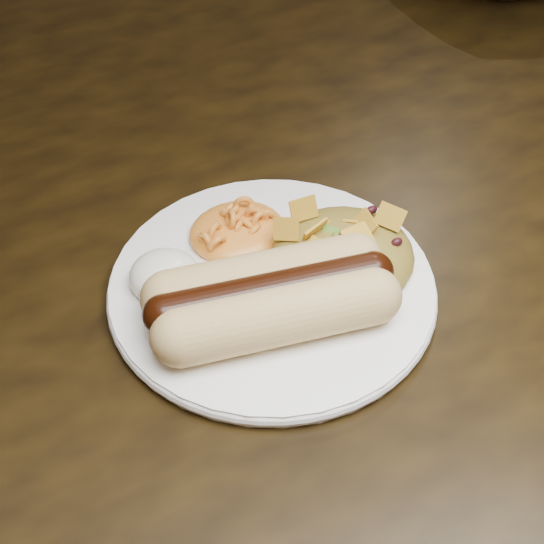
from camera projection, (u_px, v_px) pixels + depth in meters
name	position (u px, v px, depth m)	size (l,w,h in m)	color
table	(288.00, 254.00, 0.76)	(1.60, 0.90, 0.75)	black
plate	(272.00, 288.00, 0.60)	(0.23, 0.23, 0.01)	white
hotdog	(271.00, 297.00, 0.55)	(0.15, 0.09, 0.04)	#EED37F
mac_and_cheese	(237.00, 222.00, 0.62)	(0.07, 0.07, 0.03)	gold
sour_cream	(164.00, 269.00, 0.58)	(0.05, 0.05, 0.03)	white
taco_salad	(343.00, 245.00, 0.59)	(0.11, 0.10, 0.05)	#B65D29
fork	(168.00, 333.00, 0.57)	(0.02, 0.14, 0.00)	silver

